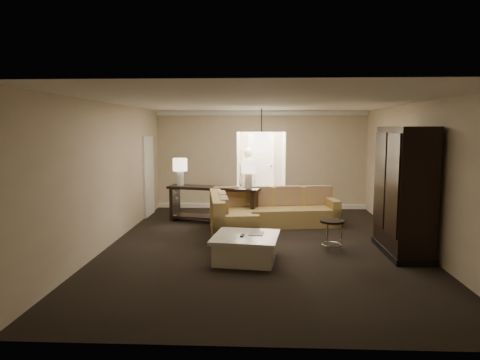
{
  "coord_description": "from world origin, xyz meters",
  "views": [
    {
      "loc": [
        -0.04,
        -8.29,
        2.31
      ],
      "look_at": [
        -0.48,
        1.2,
        1.15
      ],
      "focal_mm": 32.0,
      "sensor_mm": 36.0,
      "label": 1
    }
  ],
  "objects_px": {
    "coffee_table": "(246,247)",
    "person": "(247,170)",
    "armoire": "(403,194)",
    "drink_table": "(332,229)",
    "console_table": "(214,201)",
    "sectional_sofa": "(261,213)"
  },
  "relations": [
    {
      "from": "drink_table",
      "to": "armoire",
      "type": "bearing_deg",
      "value": -7.36
    },
    {
      "from": "coffee_table",
      "to": "console_table",
      "type": "bearing_deg",
      "value": 106.43
    },
    {
      "from": "console_table",
      "to": "armoire",
      "type": "height_order",
      "value": "armoire"
    },
    {
      "from": "coffee_table",
      "to": "drink_table",
      "type": "relative_size",
      "value": 2.16
    },
    {
      "from": "coffee_table",
      "to": "person",
      "type": "xyz_separation_m",
      "value": [
        -0.17,
        6.61,
        0.71
      ]
    },
    {
      "from": "coffee_table",
      "to": "sectional_sofa",
      "type": "bearing_deg",
      "value": 83.61
    },
    {
      "from": "coffee_table",
      "to": "armoire",
      "type": "distance_m",
      "value": 3.05
    },
    {
      "from": "console_table",
      "to": "armoire",
      "type": "xyz_separation_m",
      "value": [
        3.75,
        -2.44,
        0.59
      ]
    },
    {
      "from": "console_table",
      "to": "drink_table",
      "type": "distance_m",
      "value": 3.39
    },
    {
      "from": "person",
      "to": "console_table",
      "type": "bearing_deg",
      "value": 70.9
    },
    {
      "from": "coffee_table",
      "to": "drink_table",
      "type": "distance_m",
      "value": 1.78
    },
    {
      "from": "armoire",
      "to": "drink_table",
      "type": "xyz_separation_m",
      "value": [
        -1.25,
        0.16,
        -0.71
      ]
    },
    {
      "from": "drink_table",
      "to": "console_table",
      "type": "bearing_deg",
      "value": 137.64
    },
    {
      "from": "armoire",
      "to": "console_table",
      "type": "bearing_deg",
      "value": 146.94
    },
    {
      "from": "console_table",
      "to": "sectional_sofa",
      "type": "bearing_deg",
      "value": -14.79
    },
    {
      "from": "coffee_table",
      "to": "person",
      "type": "height_order",
      "value": "person"
    },
    {
      "from": "console_table",
      "to": "drink_table",
      "type": "xyz_separation_m",
      "value": [
        2.5,
        -2.28,
        -0.11
      ]
    },
    {
      "from": "console_table",
      "to": "armoire",
      "type": "distance_m",
      "value": 4.52
    },
    {
      "from": "sectional_sofa",
      "to": "armoire",
      "type": "distance_m",
      "value": 3.26
    },
    {
      "from": "console_table",
      "to": "person",
      "type": "distance_m",
      "value": 3.69
    },
    {
      "from": "coffee_table",
      "to": "person",
      "type": "distance_m",
      "value": 6.65
    },
    {
      "from": "person",
      "to": "armoire",
      "type": "bearing_deg",
      "value": 108.8
    }
  ]
}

